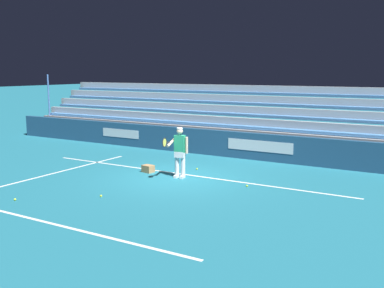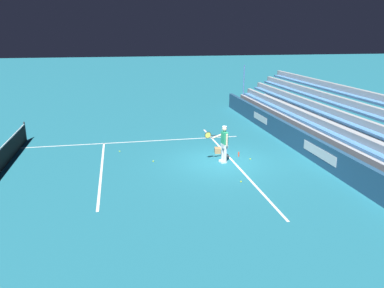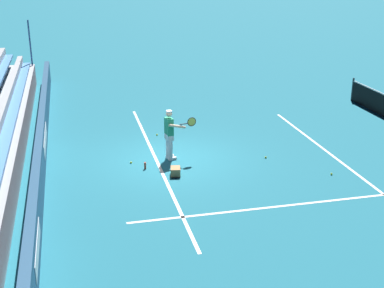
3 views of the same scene
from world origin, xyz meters
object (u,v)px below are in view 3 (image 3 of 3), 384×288
Objects in this scene: tennis_ball_on_baseline at (157,135)px; water_bottle at (145,166)px; tennis_ball_midcourt at (266,157)px; tennis_ball_near_player at (331,174)px; tennis_ball_toward_net at (131,162)px; ball_box_cardboard at (176,171)px; tennis_player at (170,134)px.

tennis_ball_on_baseline is 3.29m from water_bottle.
tennis_ball_midcourt is 4.52m from tennis_ball_on_baseline.
tennis_ball_on_baseline is at bearing -136.56° from tennis_ball_near_player.
ball_box_cardboard is at bearing 43.60° from tennis_ball_toward_net.
ball_box_cardboard is 4.93m from tennis_ball_near_player.
tennis_ball_toward_net is at bearing -85.83° from tennis_player.
tennis_player is 1.41m from water_bottle.
tennis_ball_midcourt is 1.00× the size of tennis_ball_near_player.
ball_box_cardboard is 6.06× the size of tennis_ball_midcourt.
tennis_ball_on_baseline and tennis_ball_near_player have the same top height.
tennis_ball_near_player is (2.51, 4.70, -0.86)m from tennis_player.
tennis_ball_on_baseline is 6.89m from tennis_ball_near_player.
tennis_ball_on_baseline is 1.00× the size of tennis_ball_toward_net.
tennis_ball_midcourt and tennis_ball_near_player have the same top height.
ball_box_cardboard is 1.82× the size of water_bottle.
ball_box_cardboard is 3.90m from tennis_ball_on_baseline.
tennis_ball_toward_net is 0.69m from water_bottle.
water_bottle reaches higher than tennis_ball_on_baseline.
water_bottle is (0.57, 0.39, 0.08)m from tennis_ball_toward_net.
tennis_ball_near_player is at bearing 77.09° from ball_box_cardboard.
tennis_ball_near_player is (5.00, 4.74, 0.00)m from tennis_ball_on_baseline.
tennis_ball_on_baseline is at bearing 153.06° from tennis_ball_toward_net.
tennis_ball_on_baseline is 1.00× the size of tennis_ball_near_player.
water_bottle is (-0.01, -4.15, 0.08)m from tennis_ball_midcourt.
tennis_ball_on_baseline and tennis_ball_toward_net have the same top height.
tennis_ball_on_baseline is at bearing 178.95° from ball_box_cardboard.
ball_box_cardboard is at bearing 49.10° from water_bottle.
ball_box_cardboard is at bearing -1.05° from tennis_ball_on_baseline.
tennis_player is 5.40m from tennis_ball_near_player.
ball_box_cardboard reaches higher than tennis_ball_midcourt.
water_bottle is (0.66, -0.96, -0.78)m from tennis_player.
tennis_ball_midcourt is 1.00× the size of tennis_ball_toward_net.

